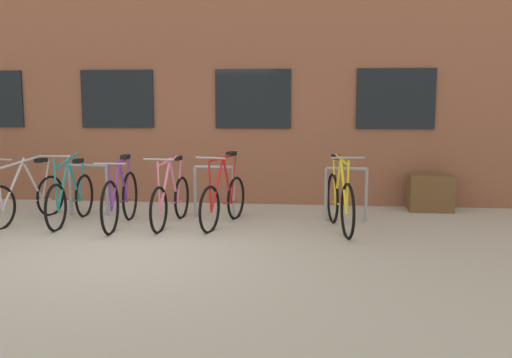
{
  "coord_description": "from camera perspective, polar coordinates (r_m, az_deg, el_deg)",
  "views": [
    {
      "loc": [
        2.27,
        -6.58,
        1.78
      ],
      "look_at": [
        1.42,
        1.6,
        0.66
      ],
      "focal_mm": 39.83,
      "sensor_mm": 36.0,
      "label": 1
    }
  ],
  "objects": [
    {
      "name": "bicycle_teal",
      "position": [
        8.8,
        -18.1,
        -1.81
      ],
      "size": [
        0.44,
        1.7,
        1.07
      ],
      "color": "black",
      "rests_on": "ground"
    },
    {
      "name": "planter_box",
      "position": [
        9.73,
        17.11,
        -1.34
      ],
      "size": [
        0.7,
        0.44,
        0.6
      ],
      "primitive_type": "cube",
      "color": "brown",
      "rests_on": "ground"
    },
    {
      "name": "bike_rack",
      "position": [
        8.94,
        -10.55,
        -0.58
      ],
      "size": [
        6.65,
        0.05,
        0.82
      ],
      "color": "gray",
      "rests_on": "ground"
    },
    {
      "name": "bicycle_yellow",
      "position": [
        8.01,
        8.41,
        -2.2
      ],
      "size": [
        0.46,
        1.74,
        1.09
      ],
      "color": "black",
      "rests_on": "ground"
    },
    {
      "name": "bicycle_purple",
      "position": [
        8.38,
        -13.46,
        -1.94
      ],
      "size": [
        0.44,
        1.72,
        1.02
      ],
      "color": "black",
      "rests_on": "ground"
    },
    {
      "name": "bicycle_silver",
      "position": [
        9.12,
        -22.08,
        -1.74
      ],
      "size": [
        0.53,
        1.71,
        1.02
      ],
      "color": "black",
      "rests_on": "ground"
    },
    {
      "name": "ground_plane",
      "position": [
        7.18,
        -12.77,
        -6.79
      ],
      "size": [
        42.0,
        42.0,
        0.0
      ],
      "primitive_type": "plane",
      "color": "#B2ADA0"
    },
    {
      "name": "storefront_building",
      "position": [
        13.71,
        -3.66,
        11.59
      ],
      "size": [
        28.0,
        7.48,
        5.4
      ],
      "color": "brown",
      "rests_on": "ground"
    },
    {
      "name": "bicycle_red",
      "position": [
        8.25,
        -3.28,
        -2.04
      ],
      "size": [
        0.53,
        1.62,
        1.06
      ],
      "color": "black",
      "rests_on": "ground"
    },
    {
      "name": "bicycle_pink",
      "position": [
        8.34,
        -8.55,
        -2.05
      ],
      "size": [
        0.44,
        1.67,
        1.04
      ],
      "color": "black",
      "rests_on": "ground"
    }
  ]
}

